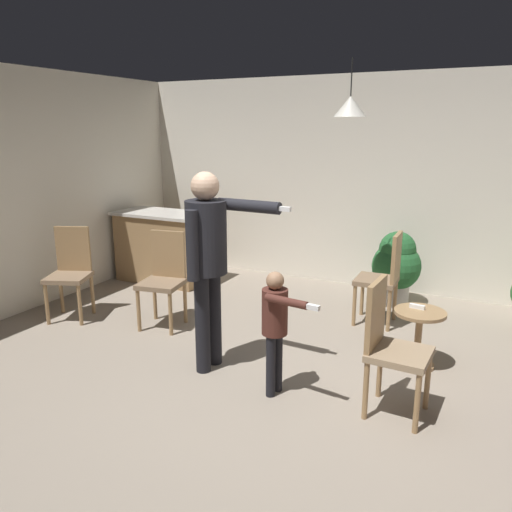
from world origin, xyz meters
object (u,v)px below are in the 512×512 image
at_px(side_table_by_couch, 419,332).
at_px(dining_chair_by_counter, 70,269).
at_px(dining_chair_spare, 164,275).
at_px(spare_remote_on_table, 417,307).
at_px(dining_chair_near_wall, 384,275).
at_px(potted_plant_corner, 396,264).
at_px(dining_chair_centre_back, 390,343).
at_px(kitchen_counter, 163,246).
at_px(person_child, 276,320).
at_px(person_adult, 208,250).

height_order(side_table_by_couch, dining_chair_by_counter, dining_chair_by_counter).
relative_size(dining_chair_spare, spare_remote_on_table, 7.69).
bearing_deg(dining_chair_near_wall, potted_plant_corner, -1.10).
xyz_separation_m(dining_chair_centre_back, dining_chair_spare, (-2.49, 0.66, 0.00)).
relative_size(side_table_by_couch, dining_chair_spare, 0.52).
distance_m(dining_chair_by_counter, dining_chair_near_wall, 3.39).
bearing_deg(dining_chair_spare, dining_chair_centre_back, 154.77).
bearing_deg(potted_plant_corner, dining_chair_by_counter, -146.87).
xyz_separation_m(kitchen_counter, dining_chair_near_wall, (3.05, -0.26, 0.07)).
relative_size(person_child, dining_chair_near_wall, 1.00).
relative_size(person_adult, dining_chair_by_counter, 1.71).
height_order(dining_chair_near_wall, dining_chair_spare, same).
bearing_deg(dining_chair_by_counter, side_table_by_couch, 163.85).
height_order(kitchen_counter, dining_chair_near_wall, dining_chair_near_wall).
relative_size(dining_chair_by_counter, potted_plant_corner, 1.14).
xyz_separation_m(dining_chair_near_wall, dining_chair_spare, (-2.06, -1.05, 0.00)).
xyz_separation_m(kitchen_counter, dining_chair_by_counter, (-0.07, -1.57, 0.07)).
xyz_separation_m(side_table_by_couch, spare_remote_on_table, (-0.04, 0.05, 0.21)).
bearing_deg(person_adult, dining_chair_by_counter, -98.08).
bearing_deg(potted_plant_corner, kitchen_counter, -171.42).
distance_m(dining_chair_by_counter, dining_chair_spare, 1.09).
xyz_separation_m(side_table_by_couch, person_adult, (-1.62, -0.82, 0.73)).
distance_m(person_child, dining_chair_near_wall, 1.89).
bearing_deg(side_table_by_couch, dining_chair_spare, -175.92).
bearing_deg(dining_chair_by_counter, person_adult, 146.29).
height_order(person_child, dining_chair_by_counter, person_child).
distance_m(dining_chair_by_counter, potted_plant_corner, 3.72).
relative_size(kitchen_counter, person_adult, 0.74).
height_order(person_adult, potted_plant_corner, person_adult).
relative_size(person_adult, spare_remote_on_table, 13.16).
bearing_deg(person_adult, dining_chair_centre_back, 91.59).
height_order(dining_chair_near_wall, potted_plant_corner, dining_chair_near_wall).
distance_m(dining_chair_spare, spare_remote_on_table, 2.55).
bearing_deg(dining_chair_spare, kitchen_counter, -63.21).
bearing_deg(person_child, dining_chair_by_counter, -93.71).
height_order(person_child, potted_plant_corner, person_child).
relative_size(side_table_by_couch, dining_chair_near_wall, 0.52).
relative_size(person_adult, dining_chair_spare, 1.71).
relative_size(dining_chair_centre_back, spare_remote_on_table, 7.69).
height_order(person_child, dining_chair_centre_back, person_child).
bearing_deg(dining_chair_by_counter, potted_plant_corner, -170.09).
distance_m(kitchen_counter, spare_remote_on_table, 3.68).
bearing_deg(dining_chair_centre_back, side_table_by_couch, 177.16).
height_order(kitchen_counter, person_child, person_child).
bearing_deg(kitchen_counter, dining_chair_spare, -52.85).
distance_m(kitchen_counter, person_adult, 2.81).
relative_size(dining_chair_centre_back, dining_chair_spare, 1.00).
height_order(side_table_by_couch, potted_plant_corner, potted_plant_corner).
height_order(dining_chair_centre_back, spare_remote_on_table, dining_chair_centre_back).
bearing_deg(spare_remote_on_table, dining_chair_by_counter, -172.10).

